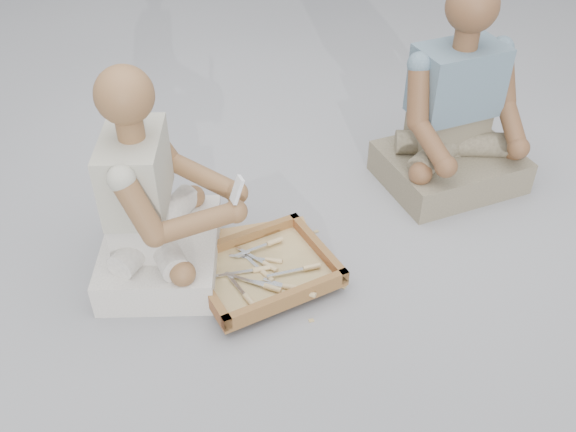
{
  "coord_description": "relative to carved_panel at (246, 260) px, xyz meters",
  "views": [
    {
      "loc": [
        -0.25,
        -1.8,
        1.83
      ],
      "look_at": [
        -0.02,
        0.1,
        0.3
      ],
      "focal_mm": 40.0,
      "sensor_mm": 36.0,
      "label": 1
    }
  ],
  "objects": [
    {
      "name": "wood_chip_7",
      "position": [
        0.23,
        -0.35,
        -0.02
      ],
      "size": [
        0.02,
        0.02,
        0.0
      ],
      "primitive_type": "cube",
      "rotation": [
        0.0,
        0.0,
        0.14
      ],
      "color": "tan",
      "rests_on": "ground"
    },
    {
      "name": "wood_chip_14",
      "position": [
        0.32,
        0.17,
        -0.02
      ],
      "size": [
        0.02,
        0.02,
        0.0
      ],
      "primitive_type": "cube",
      "rotation": [
        0.0,
        0.0,
        0.37
      ],
      "color": "tan",
      "rests_on": "ground"
    },
    {
      "name": "chisel_6",
      "position": [
        0.03,
        -0.12,
        0.05
      ],
      "size": [
        0.22,
        0.04,
        0.02
      ],
      "rotation": [
        0.0,
        0.0,
        0.11
      ],
      "color": "silver",
      "rests_on": "tool_tray"
    },
    {
      "name": "chisel_4",
      "position": [
        0.1,
        0.02,
        0.06
      ],
      "size": [
        0.21,
        0.1,
        0.02
      ],
      "rotation": [
        0.0,
        0.0,
        0.4
      ],
      "color": "silver",
      "rests_on": "tool_tray"
    },
    {
      "name": "wood_chip_8",
      "position": [
        -0.01,
        -0.22,
        -0.02
      ],
      "size": [
        0.02,
        0.02,
        0.0
      ],
      "primitive_type": "cube",
      "rotation": [
        0.0,
        0.0,
        2.06
      ],
      "color": "tan",
      "rests_on": "ground"
    },
    {
      "name": "chisel_0",
      "position": [
        0.07,
        -0.14,
        0.05
      ],
      "size": [
        0.13,
        0.2,
        0.02
      ],
      "rotation": [
        0.0,
        0.0,
        -1.03
      ],
      "color": "silver",
      "rests_on": "tool_tray"
    },
    {
      "name": "tool_tray",
      "position": [
        0.07,
        -0.12,
        0.04
      ],
      "size": [
        0.65,
        0.6,
        0.07
      ],
      "rotation": [
        0.0,
        0.0,
        0.38
      ],
      "color": "brown",
      "rests_on": "carved_panel"
    },
    {
      "name": "wood_chip_2",
      "position": [
        0.22,
        0.04,
        -0.02
      ],
      "size": [
        0.02,
        0.02,
        0.0
      ],
      "primitive_type": "cube",
      "rotation": [
        0.0,
        0.0,
        0.37
      ],
      "color": "tan",
      "rests_on": "ground"
    },
    {
      "name": "wood_chip_13",
      "position": [
        0.27,
        0.08,
        -0.02
      ],
      "size": [
        0.02,
        0.02,
        0.0
      ],
      "primitive_type": "cube",
      "rotation": [
        0.0,
        0.0,
        1.44
      ],
      "color": "tan",
      "rests_on": "ground"
    },
    {
      "name": "wood_chip_4",
      "position": [
        0.38,
        -0.19,
        -0.02
      ],
      "size": [
        0.02,
        0.02,
        0.0
      ],
      "primitive_type": "cube",
      "rotation": [
        0.0,
        0.0,
        0.88
      ],
      "color": "tan",
      "rests_on": "ground"
    },
    {
      "name": "chisel_1",
      "position": [
        0.2,
        -0.26,
        0.05
      ],
      "size": [
        0.2,
        0.13,
        0.02
      ],
      "rotation": [
        0.0,
        0.0,
        -0.54
      ],
      "color": "silver",
      "rests_on": "tool_tray"
    },
    {
      "name": "wood_chip_6",
      "position": [
        0.19,
        0.18,
        -0.02
      ],
      "size": [
        0.02,
        0.02,
        0.0
      ],
      "primitive_type": "cube",
      "rotation": [
        0.0,
        0.0,
        0.77
      ],
      "color": "tan",
      "rests_on": "ground"
    },
    {
      "name": "chisel_5",
      "position": [
        0.07,
        -0.23,
        0.06
      ],
      "size": [
        0.2,
        0.13,
        0.02
      ],
      "rotation": [
        0.0,
        0.0,
        -0.52
      ],
      "color": "silver",
      "rests_on": "tool_tray"
    },
    {
      "name": "companion",
      "position": [
        1.02,
        0.5,
        0.3
      ],
      "size": [
        0.73,
        0.65,
        0.97
      ],
      "rotation": [
        0.0,
        0.0,
        3.42
      ],
      "color": "gray",
      "rests_on": "ground"
    },
    {
      "name": "carved_panel",
      "position": [
        0.0,
        0.0,
        0.0
      ],
      "size": [
        0.65,
        0.47,
        0.04
      ],
      "primitive_type": "cube",
      "rotation": [
        0.0,
        0.0,
        0.13
      ],
      "color": "olive",
      "rests_on": "ground"
    },
    {
      "name": "chisel_7",
      "position": [
        0.23,
        -0.14,
        0.06
      ],
      "size": [
        0.22,
        0.06,
        0.02
      ],
      "rotation": [
        0.0,
        0.0,
        0.17
      ],
      "color": "silver",
      "rests_on": "tool_tray"
    },
    {
      "name": "wood_chip_3",
      "position": [
        -0.12,
        0.23,
        -0.02
      ],
      "size": [
        0.02,
        0.02,
        0.0
      ],
      "primitive_type": "cube",
      "rotation": [
        0.0,
        0.0,
        0.23
      ],
      "color": "tan",
      "rests_on": "ground"
    },
    {
      "name": "wood_chip_1",
      "position": [
        -0.06,
        0.01,
        -0.02
      ],
      "size": [
        0.02,
        0.02,
        0.0
      ],
      "primitive_type": "cube",
      "rotation": [
        0.0,
        0.0,
        2.81
      ],
      "color": "tan",
      "rests_on": "ground"
    },
    {
      "name": "wood_chip_5",
      "position": [
        -0.28,
        0.12,
        -0.02
      ],
      "size": [
        0.02,
        0.02,
        0.0
      ],
      "primitive_type": "cube",
      "rotation": [
        0.0,
        0.0,
        2.04
      ],
      "color": "tan",
      "rests_on": "ground"
    },
    {
      "name": "craftsman",
      "position": [
        -0.35,
        0.03,
        0.29
      ],
      "size": [
        0.62,
        0.61,
        0.9
      ],
      "rotation": [
        0.0,
        0.0,
        -1.66
      ],
      "color": "silver",
      "rests_on": "ground"
    },
    {
      "name": "chisel_9",
      "position": [
        0.09,
        -0.07,
        0.05
      ],
      "size": [
        0.22,
        0.08,
        0.02
      ],
      "rotation": [
        0.0,
        0.0,
        -0.28
      ],
      "color": "silver",
      "rests_on": "tool_tray"
    },
    {
      "name": "chisel_3",
      "position": [
        -0.01,
        -0.27,
        0.05
      ],
      "size": [
        0.11,
        0.21,
        0.02
      ],
      "rotation": [
        0.0,
        0.0,
        -1.11
      ],
      "color": "silver",
      "rests_on": "tool_tray"
    },
    {
      "name": "chisel_2",
      "position": [
        0.14,
        -0.23,
        0.05
      ],
      "size": [
        0.21,
        0.09,
        0.02
      ],
      "rotation": [
        0.0,
        0.0,
        -0.33
      ],
      "color": "silver",
      "rests_on": "tool_tray"
    },
    {
      "name": "ground",
      "position": [
        0.19,
        -0.18,
        -0.02
      ],
      "size": [
        60.0,
        60.0,
        0.0
      ],
      "primitive_type": "plane",
      "color": "#9D9DA2",
      "rests_on": "ground"
    },
    {
      "name": "wood_chip_10",
      "position": [
        0.28,
        0.12,
        -0.02
      ],
      "size": [
        0.02,
        0.02,
        0.0
      ],
      "primitive_type": "cube",
      "rotation": [
        0.0,
        0.0,
        2.8
      ],
      "color": "tan",
      "rests_on": "ground"
    },
    {
      "name": "wood_chip_12",
      "position": [
        -0.07,
        0.2,
        -0.02
      ],
      "size": [
        0.02,
        0.02,
        0.0
      ],
      "primitive_type": "cube",
      "rotation": [
        0.0,
        0.0,
        3.12
      ],
      "color": "tan",
      "rests_on": "ground"
    },
    {
      "name": "wood_chip_0",
      "position": [
        0.2,
        -0.21,
        -0.02
      ],
      "size": [
        0.02,
        0.02,
        0.0
      ],
      "primitive_type": "cube",
      "rotation": [
        0.0,
        0.0,
        2.12
      ],
      "color": "tan",
      "rests_on": "ground"
    },
    {
      "name": "wood_chip_15",
      "position": [
        0.03,
        0.19,
        -0.02
      ],
      "size": [
        0.02,
        0.02,
        0.0
      ],
      "primitive_type": "cube",
      "rotation": [
        0.0,
        0.0,
        1.73
      ],
      "color": "tan",
      "rests_on": "ground"
    },
    {
      "name": "wood_chip_9",
      "position": [
        0.09,
        0.18,
        -0.02
      ],
      "size": [
        0.02,
        0.02,
        0.0
      ],
      "primitive_type": "cube",
      "rotation": [
        0.0,
        0.0,
        1.67
      ],
      "color": "tan",
      "rests_on": "ground"
    },
    {
      "name": "chisel_8",
      "position": [
        0.08,
        -0.1,
        0.05
      ],
      "size": [
        0.17,
        0.17,
        0.02
      ],
      "rotation": [
        0.0,
        0.0,
        -0.8
      ],
      "color": "silver",
      "rests_on": "tool_tray"
    },
    {
      "name": "wood_chip_11",
      "position": [
        0.34,
        0.04,
        -0.02
      ],
      "size": [
        0.02,
        0.02,
        0.0
      ],
      "primitive_type": "cube",
      "rotation": [
        0.0,
        0.0,
        0.58
      ],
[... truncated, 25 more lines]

